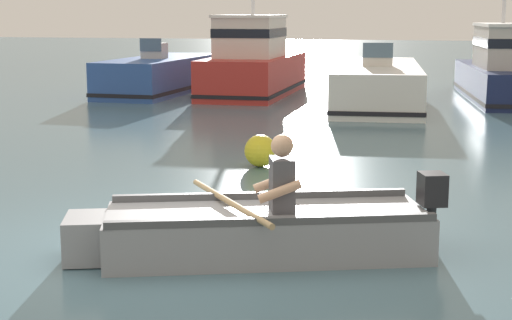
# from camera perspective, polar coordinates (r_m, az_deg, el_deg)

# --- Properties ---
(ground_plane) EXTENTS (120.00, 120.00, 0.00)m
(ground_plane) POSITION_cam_1_polar(r_m,az_deg,el_deg) (8.05, -7.12, -6.28)
(ground_plane) COLOR slate
(rowboat_with_person) EXTENTS (3.65, 2.03, 1.19)m
(rowboat_with_person) POSITION_cam_1_polar(r_m,az_deg,el_deg) (7.68, 0.24, -5.08)
(rowboat_with_person) COLOR gray
(rowboat_with_person) RESTS_ON ground
(moored_boat_blue) EXTENTS (2.16, 5.72, 1.60)m
(moored_boat_blue) POSITION_cam_1_polar(r_m,az_deg,el_deg) (23.29, -6.95, 6.08)
(moored_boat_blue) COLOR #2D519E
(moored_boat_blue) RESTS_ON ground
(moored_boat_red) EXTENTS (2.13, 5.43, 3.73)m
(moored_boat_red) POSITION_cam_1_polar(r_m,az_deg,el_deg) (22.43, -0.21, 6.90)
(moored_boat_red) COLOR #B72D28
(moored_boat_red) RESTS_ON ground
(moored_boat_white) EXTENTS (2.60, 6.76, 1.60)m
(moored_boat_white) POSITION_cam_1_polar(r_m,az_deg,el_deg) (20.30, 8.77, 5.36)
(moored_boat_white) COLOR white
(moored_boat_white) RESTS_ON ground
(moored_boat_navy) EXTENTS (2.24, 6.33, 3.91)m
(moored_boat_navy) POSITION_cam_1_polar(r_m,az_deg,el_deg) (22.16, 17.33, 6.14)
(moored_boat_navy) COLOR #19234C
(moored_boat_navy) RESTS_ON ground
(mooring_buoy) EXTENTS (0.50, 0.50, 0.50)m
(mooring_buoy) POSITION_cam_1_polar(r_m,az_deg,el_deg) (12.01, 0.33, 0.67)
(mooring_buoy) COLOR yellow
(mooring_buoy) RESTS_ON ground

